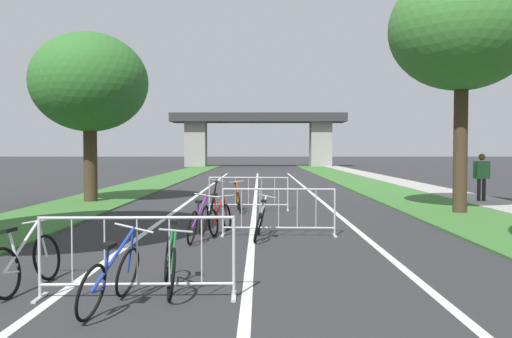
{
  "coord_description": "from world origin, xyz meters",
  "views": [
    {
      "loc": [
        0.16,
        -1.67,
        1.89
      ],
      "look_at": [
        -0.04,
        26.86,
        0.85
      ],
      "focal_mm": 36.43,
      "sensor_mm": 36.0,
      "label": 1
    }
  ],
  "objects": [
    {
      "name": "bicycle_black_6",
      "position": [
        -1.25,
        14.11,
        0.38
      ],
      "size": [
        0.47,
        1.65,
        1.0
      ],
      "rotation": [
        0.0,
        0.0,
        0.06
      ],
      "color": "black",
      "rests_on": "ground"
    },
    {
      "name": "crowd_barrier_nearest",
      "position": [
        -1.4,
        4.87,
        0.52
      ],
      "size": [
        2.53,
        0.52,
        1.05
      ],
      "rotation": [
        0.0,
        0.0,
        0.03
      ],
      "color": "#ADADB2",
      "rests_on": "ground"
    },
    {
      "name": "bicycle_red_7",
      "position": [
        -0.74,
        10.07,
        0.35
      ],
      "size": [
        0.55,
        1.59,
        0.92
      ],
      "rotation": [
        0.0,
        0.0,
        -0.23
      ],
      "color": "black",
      "rests_on": "ground"
    },
    {
      "name": "lane_stripe_left_lane",
      "position": [
        -2.45,
        20.18,
        0.0
      ],
      "size": [
        0.14,
        40.35,
        0.01
      ],
      "primitive_type": "cube",
      "color": "silver",
      "rests_on": "ground"
    },
    {
      "name": "pedestrian_waiting",
      "position": [
        8.06,
        16.8,
        1.07
      ],
      "size": [
        0.63,
        0.34,
        1.76
      ],
      "rotation": [
        0.0,
        0.0,
        0.1
      ],
      "color": "#262628",
      "rests_on": "ground"
    },
    {
      "name": "tree_right_cypress_far",
      "position": [
        6.09,
        13.68,
        5.42
      ],
      "size": [
        4.24,
        4.24,
        7.25
      ],
      "color": "#3D2D1E",
      "rests_on": "ground"
    },
    {
      "name": "bicycle_orange_1",
      "position": [
        -0.5,
        14.12,
        0.38
      ],
      "size": [
        0.43,
        1.67,
        0.99
      ],
      "rotation": [
        0.0,
        0.0,
        3.24
      ],
      "color": "black",
      "rests_on": "ground"
    },
    {
      "name": "sidewalk_path_right",
      "position": [
        8.26,
        28.53,
        0.04
      ],
      "size": [
        1.8,
        69.75,
        0.08
      ],
      "primitive_type": "cube",
      "color": "#9E9B93",
      "rests_on": "ground"
    },
    {
      "name": "bicycle_green_4",
      "position": [
        -1.05,
        5.24,
        0.38
      ],
      "size": [
        0.61,
        1.67,
        0.93
      ],
      "rotation": [
        0.0,
        0.0,
        3.36
      ],
      "color": "black",
      "rests_on": "ground"
    },
    {
      "name": "bicycle_silver_2",
      "position": [
        0.17,
        9.32,
        0.35
      ],
      "size": [
        0.52,
        1.61,
        0.93
      ],
      "rotation": [
        0.0,
        0.0,
        -0.08
      ],
      "color": "black",
      "rests_on": "ground"
    },
    {
      "name": "bicycle_purple_3",
      "position": [
        -1.11,
        9.1,
        0.38
      ],
      "size": [
        0.57,
        1.73,
        0.95
      ],
      "rotation": [
        0.0,
        0.0,
        -0.12
      ],
      "color": "black",
      "rests_on": "ground"
    },
    {
      "name": "lane_stripe_right_lane",
      "position": [
        2.45,
        20.18,
        0.0
      ],
      "size": [
        0.14,
        40.35,
        0.01
      ],
      "primitive_type": "cube",
      "color": "silver",
      "rests_on": "ground"
    },
    {
      "name": "bicycle_blue_0",
      "position": [
        -1.6,
        4.43,
        0.37
      ],
      "size": [
        0.65,
        1.62,
        0.96
      ],
      "rotation": [
        0.0,
        0.0,
        -0.16
      ],
      "color": "black",
      "rests_on": "ground"
    },
    {
      "name": "grass_verge_left",
      "position": [
        -5.91,
        28.53,
        0.03
      ],
      "size": [
        2.9,
        69.75,
        0.05
      ],
      "primitive_type": "cube",
      "color": "#386B2D",
      "rests_on": "ground"
    },
    {
      "name": "crowd_barrier_third",
      "position": [
        -0.19,
        14.51,
        0.52
      ],
      "size": [
        2.54,
        0.55,
        1.05
      ],
      "rotation": [
        0.0,
        0.0,
        -0.04
      ],
      "color": "#ADADB2",
      "rests_on": "ground"
    },
    {
      "name": "bicycle_white_5",
      "position": [
        -3.0,
        5.28,
        0.37
      ],
      "size": [
        0.5,
        1.66,
        0.93
      ],
      "rotation": [
        0.0,
        0.0,
        -0.14
      ],
      "color": "black",
      "rests_on": "ground"
    },
    {
      "name": "tree_left_maple_mid",
      "position": [
        -5.94,
        16.96,
        4.29
      ],
      "size": [
        4.15,
        4.15,
        6.08
      ],
      "color": "#3D2D1E",
      "rests_on": "ground"
    },
    {
      "name": "overpass_bridge",
      "position": [
        0.0,
        57.64,
        4.3
      ],
      "size": [
        19.74,
        4.21,
        6.04
      ],
      "color": "#2D2D30",
      "rests_on": "ground"
    },
    {
      "name": "lane_stripe_center",
      "position": [
        0.0,
        20.18,
        0.0
      ],
      "size": [
        0.14,
        40.35,
        0.01
      ],
      "primitive_type": "cube",
      "color": "silver",
      "rests_on": "ground"
    },
    {
      "name": "crowd_barrier_second",
      "position": [
        0.58,
        9.69,
        0.52
      ],
      "size": [
        2.53,
        0.5,
        1.05
      ],
      "rotation": [
        0.0,
        0.0,
        -0.02
      ],
      "color": "#ADADB2",
      "rests_on": "ground"
    },
    {
      "name": "grass_verge_right",
      "position": [
        5.91,
        28.53,
        0.03
      ],
      "size": [
        2.9,
        69.75,
        0.05
      ],
      "primitive_type": "cube",
      "color": "#386B2D",
      "rests_on": "ground"
    }
  ]
}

